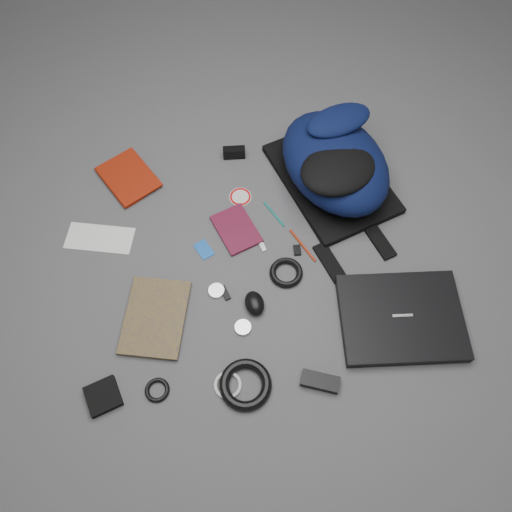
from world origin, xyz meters
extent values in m
plane|color=#4F4F51|center=(0.00, 0.00, 0.00)|extent=(4.00, 4.00, 0.00)
cube|color=black|center=(0.42, -0.32, 0.02)|extent=(0.44, 0.37, 0.04)
imported|color=maroon|center=(-0.49, 0.39, 0.01)|extent=(0.25, 0.28, 0.02)
imported|color=#AC8B0C|center=(-0.47, -0.13, 0.01)|extent=(0.27, 0.32, 0.02)
cube|color=white|center=(-0.54, 0.19, 0.00)|extent=(0.26, 0.18, 0.00)
cube|color=#470D1F|center=(-0.05, 0.13, 0.01)|extent=(0.18, 0.21, 0.01)
cube|color=black|center=(0.00, 0.46, 0.02)|extent=(0.09, 0.04, 0.05)
cylinder|color=silver|center=(-0.01, 0.27, 0.00)|extent=(0.10, 0.10, 0.00)
cylinder|color=#0D7C6B|center=(0.10, 0.17, 0.00)|extent=(0.06, 0.12, 0.01)
cylinder|color=#9E270C|center=(0.17, 0.02, 0.00)|extent=(0.07, 0.15, 0.01)
cube|color=blue|center=(-0.18, 0.07, 0.00)|extent=(0.07, 0.09, 0.00)
cube|color=black|center=(-0.13, -0.11, 0.00)|extent=(0.03, 0.06, 0.01)
cube|color=silver|center=(0.03, 0.04, 0.00)|extent=(0.02, 0.04, 0.01)
cube|color=black|center=(0.15, 0.00, 0.01)|extent=(0.03, 0.04, 0.01)
ellipsoid|color=black|center=(-0.04, -0.17, 0.02)|extent=(0.07, 0.09, 0.05)
cylinder|color=silver|center=(-0.16, -0.10, 0.01)|extent=(0.07, 0.07, 0.01)
cylinder|color=silver|center=(-0.09, -0.24, 0.01)|extent=(0.06, 0.06, 0.01)
torus|color=black|center=(0.09, -0.08, 0.01)|extent=(0.15, 0.15, 0.02)
cube|color=black|center=(0.11, -0.47, 0.01)|extent=(0.13, 0.09, 0.03)
torus|color=black|center=(-0.12, -0.43, 0.02)|extent=(0.17, 0.17, 0.03)
cube|color=black|center=(-0.55, -0.38, 0.01)|extent=(0.12, 0.12, 0.03)
torus|color=black|center=(-0.39, -0.39, 0.01)|extent=(0.09, 0.09, 0.01)
torus|color=silver|center=(-0.17, -0.42, 0.01)|extent=(0.10, 0.10, 0.01)
camera|label=1|loc=(-0.16, -0.79, 1.56)|focal=35.00mm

